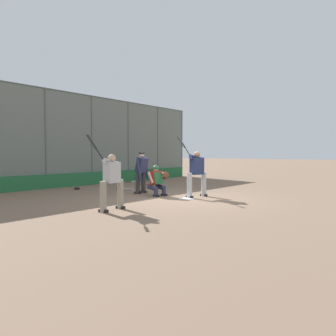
# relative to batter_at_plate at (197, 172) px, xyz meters

# --- Properties ---
(ground_plane) EXTENTS (160.00, 160.00, 0.00)m
(ground_plane) POSITION_rel_batter_at_plate_xyz_m (0.59, -0.01, -0.91)
(ground_plane) COLOR #7A604C
(home_plate_marker) EXTENTS (0.43, 0.43, 0.01)m
(home_plate_marker) POSITION_rel_batter_at_plate_xyz_m (0.59, -0.01, -0.91)
(home_plate_marker) COLOR white
(home_plate_marker) RESTS_ON ground_plane
(backstop_fence) EXTENTS (18.15, 0.08, 4.56)m
(backstop_fence) POSITION_rel_batter_at_plate_xyz_m (0.59, -6.99, 1.46)
(backstop_fence) COLOR #515651
(backstop_fence) RESTS_ON ground_plane
(padding_wall) EXTENTS (17.70, 0.18, 0.64)m
(padding_wall) POSITION_rel_batter_at_plate_xyz_m (0.59, -6.89, -0.59)
(padding_wall) COLOR #236638
(padding_wall) RESTS_ON ground_plane
(bleachers_beyond) EXTENTS (12.65, 1.95, 1.16)m
(bleachers_beyond) POSITION_rel_batter_at_plate_xyz_m (2.55, -9.14, -0.53)
(bleachers_beyond) COLOR slate
(bleachers_beyond) RESTS_ON ground_plane
(batter_at_plate) EXTENTS (0.98, 0.76, 2.24)m
(batter_at_plate) POSITION_rel_batter_at_plate_xyz_m (0.00, 0.00, 0.00)
(batter_at_plate) COLOR #B7B7BC
(batter_at_plate) RESTS_ON ground_plane
(catcher_behind_plate) EXTENTS (0.63, 0.76, 1.16)m
(catcher_behind_plate) POSITION_rel_batter_at_plate_xyz_m (0.68, -1.31, -0.31)
(catcher_behind_plate) COLOR #2D334C
(catcher_behind_plate) RESTS_ON ground_plane
(umpire_home) EXTENTS (0.66, 0.46, 1.65)m
(umpire_home) POSITION_rel_batter_at_plate_xyz_m (0.47, -2.33, -0.03)
(umpire_home) COLOR #333333
(umpire_home) RESTS_ON ground_plane
(batter_on_deck) EXTENTS (1.05, 0.57, 2.11)m
(batter_on_deck) POSITION_rel_batter_at_plate_xyz_m (3.84, -0.24, -0.06)
(batter_on_deck) COLOR gray
(batter_on_deck) RESTS_ON ground_plane
(spare_bat_near_backstop) EXTENTS (0.23, 0.85, 0.07)m
(spare_bat_near_backstop) POSITION_rel_batter_at_plate_xyz_m (-0.02, -3.69, -0.88)
(spare_bat_near_backstop) COLOR black
(spare_bat_near_backstop) RESTS_ON ground_plane
(spare_bat_by_padding) EXTENTS (0.81, 0.36, 0.07)m
(spare_bat_by_padding) POSITION_rel_batter_at_plate_xyz_m (-2.16, -4.42, -0.88)
(spare_bat_by_padding) COLOR black
(spare_bat_by_padding) RESTS_ON ground_plane
(spare_bat_third_base_side) EXTENTS (0.85, 0.12, 0.07)m
(spare_bat_third_base_side) POSITION_rel_batter_at_plate_xyz_m (-2.98, -6.26, -0.88)
(spare_bat_third_base_side) COLOR black
(spare_bat_third_base_side) RESTS_ON ground_plane
(fielding_glove_on_dirt) EXTENTS (0.30, 0.23, 0.11)m
(fielding_glove_on_dirt) POSITION_rel_batter_at_plate_xyz_m (1.28, -5.50, -0.86)
(fielding_glove_on_dirt) COLOR black
(fielding_glove_on_dirt) RESTS_ON ground_plane
(equipment_bag_dugout_side) EXTENTS (1.33, 0.27, 0.27)m
(equipment_bag_dugout_side) POSITION_rel_batter_at_plate_xyz_m (-5.30, -6.41, -0.78)
(equipment_bag_dugout_side) COLOR maroon
(equipment_bag_dugout_side) RESTS_ON ground_plane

